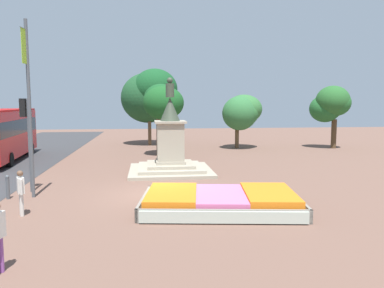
# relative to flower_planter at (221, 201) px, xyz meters

# --- Properties ---
(ground_plane) EXTENTS (84.33, 84.33, 0.00)m
(ground_plane) POSITION_rel_flower_planter_xyz_m (-2.27, 2.44, -0.31)
(ground_plane) COLOR brown
(flower_planter) EXTENTS (6.28, 4.36, 0.69)m
(flower_planter) POSITION_rel_flower_planter_xyz_m (0.00, 0.00, 0.00)
(flower_planter) COLOR #38281C
(flower_planter) RESTS_ON ground_plane
(statue_monument) EXTENTS (4.67, 4.67, 5.39)m
(statue_monument) POSITION_rel_flower_planter_xyz_m (-1.40, 7.85, 0.92)
(statue_monument) COLOR gray
(statue_monument) RESTS_ON ground_plane
(traffic_light_mid_block) EXTENTS (0.41, 0.28, 4.15)m
(traffic_light_mid_block) POSITION_rel_flower_planter_xyz_m (-7.97, 3.77, 2.57)
(traffic_light_mid_block) COLOR #4C5156
(traffic_light_mid_block) RESTS_ON ground_plane
(banner_pole) EXTENTS (0.16, 0.58, 7.32)m
(banner_pole) POSITION_rel_flower_planter_xyz_m (-7.50, 2.74, 3.53)
(banner_pole) COLOR #4C5156
(banner_pole) RESTS_ON ground_plane
(city_bus) EXTENTS (3.15, 9.99, 3.52)m
(city_bus) POSITION_rel_flower_planter_xyz_m (-12.52, 13.44, 1.70)
(city_bus) COLOR red
(city_bus) RESTS_ON ground_plane
(pedestrian_near_planter) EXTENTS (0.35, 0.53, 1.61)m
(pedestrian_near_planter) POSITION_rel_flower_planter_xyz_m (-7.13, 0.10, 0.61)
(pedestrian_near_planter) COLOR beige
(pedestrian_near_planter) RESTS_ON ground_plane
(kerb_bollard_mid_b) EXTENTS (0.16, 0.16, 1.00)m
(kerb_bollard_mid_b) POSITION_rel_flower_planter_xyz_m (-8.45, 2.56, 0.22)
(kerb_bollard_mid_b) COLOR #4C5156
(kerb_bollard_mid_b) RESTS_ON ground_plane
(park_tree_far_left) EXTENTS (5.29, 5.49, 7.12)m
(park_tree_far_left) POSITION_rel_flower_planter_xyz_m (-2.36, 22.29, 4.41)
(park_tree_far_left) COLOR brown
(park_tree_far_left) RESTS_ON ground_plane
(park_tree_behind_statue) EXTENTS (3.24, 3.32, 5.44)m
(park_tree_behind_statue) POSITION_rel_flower_planter_xyz_m (13.17, 17.53, 3.54)
(park_tree_behind_statue) COLOR #4C3823
(park_tree_behind_statue) RESTS_ON ground_plane
(park_tree_far_right) EXTENTS (3.04, 3.44, 5.39)m
(park_tree_far_right) POSITION_rel_flower_planter_xyz_m (-1.55, 14.87, 3.69)
(park_tree_far_right) COLOR brown
(park_tree_far_right) RESTS_ON ground_plane
(park_tree_street_side) EXTENTS (3.60, 3.74, 4.69)m
(park_tree_street_side) POSITION_rel_flower_planter_xyz_m (5.43, 18.36, 2.89)
(park_tree_street_side) COLOR brown
(park_tree_street_side) RESTS_ON ground_plane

